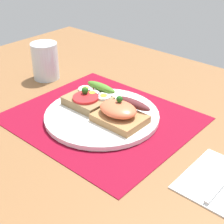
{
  "coord_description": "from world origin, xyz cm",
  "views": [
    {
      "loc": [
        44.43,
        -47.13,
        39.2
      ],
      "look_at": [
        3.0,
        0.0,
        2.85
      ],
      "focal_mm": 54.21,
      "sensor_mm": 36.0,
      "label": 1
    }
  ],
  "objects_px": {
    "napkin": "(224,183)",
    "plate": "(102,115)",
    "drinking_glass": "(45,61)",
    "sandwich_salmon": "(121,112)",
    "sandwich_egg_tomato": "(90,98)"
  },
  "relations": [
    {
      "from": "sandwich_salmon",
      "to": "napkin",
      "type": "xyz_separation_m",
      "value": [
        0.25,
        -0.03,
        -0.03
      ]
    },
    {
      "from": "plate",
      "to": "napkin",
      "type": "relative_size",
      "value": 1.8
    },
    {
      "from": "sandwich_salmon",
      "to": "drinking_glass",
      "type": "relative_size",
      "value": 1.04
    },
    {
      "from": "napkin",
      "to": "drinking_glass",
      "type": "xyz_separation_m",
      "value": [
        -0.57,
        0.08,
        0.05
      ]
    },
    {
      "from": "sandwich_salmon",
      "to": "plate",
      "type": "bearing_deg",
      "value": -172.77
    },
    {
      "from": "drinking_glass",
      "to": "plate",
      "type": "bearing_deg",
      "value": -12.81
    },
    {
      "from": "plate",
      "to": "sandwich_egg_tomato",
      "type": "distance_m",
      "value": 0.06
    },
    {
      "from": "sandwich_egg_tomato",
      "to": "drinking_glass",
      "type": "xyz_separation_m",
      "value": [
        -0.21,
        0.04,
        0.02
      ]
    },
    {
      "from": "napkin",
      "to": "drinking_glass",
      "type": "height_order",
      "value": "drinking_glass"
    },
    {
      "from": "plate",
      "to": "sandwich_egg_tomato",
      "type": "relative_size",
      "value": 2.62
    },
    {
      "from": "sandwich_salmon",
      "to": "napkin",
      "type": "relative_size",
      "value": 0.73
    },
    {
      "from": "plate",
      "to": "sandwich_salmon",
      "type": "relative_size",
      "value": 2.45
    },
    {
      "from": "napkin",
      "to": "plate",
      "type": "bearing_deg",
      "value": 175.99
    },
    {
      "from": "sandwich_egg_tomato",
      "to": "napkin",
      "type": "relative_size",
      "value": 0.69
    },
    {
      "from": "plate",
      "to": "drinking_glass",
      "type": "bearing_deg",
      "value": 167.19
    }
  ]
}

